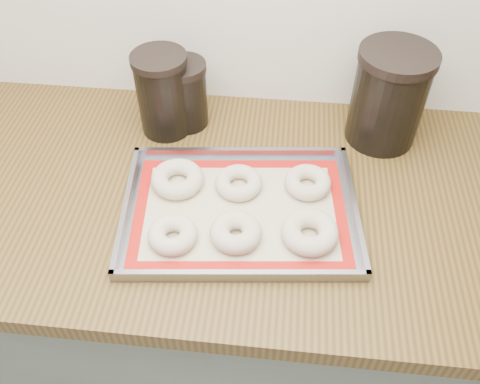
# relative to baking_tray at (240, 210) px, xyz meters

# --- Properties ---
(cabinet) EXTENTS (3.00, 0.65, 0.86)m
(cabinet) POSITION_rel_baking_tray_xyz_m (0.06, 0.06, -0.48)
(cabinet) COLOR slate
(cabinet) RESTS_ON floor
(countertop) EXTENTS (3.06, 0.68, 0.04)m
(countertop) POSITION_rel_baking_tray_xyz_m (0.06, 0.06, -0.03)
(countertop) COLOR brown
(countertop) RESTS_ON cabinet
(baking_tray) EXTENTS (0.49, 0.38, 0.03)m
(baking_tray) POSITION_rel_baking_tray_xyz_m (0.00, 0.00, 0.00)
(baking_tray) COLOR gray
(baking_tray) RESTS_ON countertop
(baking_mat) EXTENTS (0.45, 0.33, 0.00)m
(baking_mat) POSITION_rel_baking_tray_xyz_m (-0.00, 0.00, -0.00)
(baking_mat) COLOR #C6B793
(baking_mat) RESTS_ON baking_tray
(bagel_front_left) EXTENTS (0.10, 0.10, 0.03)m
(bagel_front_left) POSITION_rel_baking_tray_xyz_m (-0.12, -0.09, 0.01)
(bagel_front_left) COLOR beige
(bagel_front_left) RESTS_ON baking_mat
(bagel_front_mid) EXTENTS (0.11, 0.11, 0.04)m
(bagel_front_mid) POSITION_rel_baking_tray_xyz_m (-0.00, -0.07, 0.02)
(bagel_front_mid) COLOR beige
(bagel_front_mid) RESTS_ON baking_mat
(bagel_front_right) EXTENTS (0.13, 0.13, 0.04)m
(bagel_front_right) POSITION_rel_baking_tray_xyz_m (0.14, -0.06, 0.02)
(bagel_front_right) COLOR beige
(bagel_front_right) RESTS_ON baking_mat
(bagel_back_left) EXTENTS (0.13, 0.13, 0.03)m
(bagel_back_left) POSITION_rel_baking_tray_xyz_m (-0.14, 0.06, 0.02)
(bagel_back_left) COLOR beige
(bagel_back_left) RESTS_ON baking_mat
(bagel_back_mid) EXTENTS (0.13, 0.13, 0.03)m
(bagel_back_mid) POSITION_rel_baking_tray_xyz_m (-0.01, 0.06, 0.01)
(bagel_back_mid) COLOR beige
(bagel_back_mid) RESTS_ON baking_mat
(bagel_back_right) EXTENTS (0.12, 0.12, 0.03)m
(bagel_back_right) POSITION_rel_baking_tray_xyz_m (0.13, 0.08, 0.01)
(bagel_back_right) COLOR beige
(bagel_back_right) RESTS_ON baking_mat
(canister_left) EXTENTS (0.12, 0.12, 0.19)m
(canister_left) POSITION_rel_baking_tray_xyz_m (-0.20, 0.25, 0.09)
(canister_left) COLOR black
(canister_left) RESTS_ON countertop
(canister_mid) EXTENTS (0.10, 0.10, 0.16)m
(canister_mid) POSITION_rel_baking_tray_xyz_m (-0.15, 0.27, 0.07)
(canister_mid) COLOR black
(canister_mid) RESTS_ON countertop
(canister_right) EXTENTS (0.16, 0.16, 0.22)m
(canister_right) POSITION_rel_baking_tray_xyz_m (0.29, 0.27, 0.10)
(canister_right) COLOR black
(canister_right) RESTS_ON countertop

